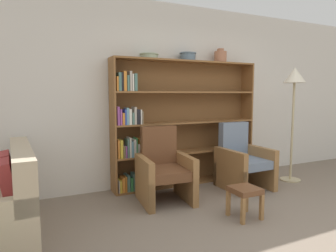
{
  "coord_description": "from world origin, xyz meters",
  "views": [
    {
      "loc": [
        -2.43,
        -1.84,
        1.39
      ],
      "look_at": [
        -0.66,
        1.88,
        0.95
      ],
      "focal_mm": 32.0,
      "sensor_mm": 36.0,
      "label": 1
    }
  ],
  "objects": [
    {
      "name": "ground_plane",
      "position": [
        0.0,
        0.0,
        0.0
      ],
      "size": [
        24.0,
        24.0,
        0.0
      ],
      "primitive_type": "plane",
      "color": "#7A6B5B"
    },
    {
      "name": "wall_back",
      "position": [
        0.0,
        2.37,
        1.38
      ],
      "size": [
        12.0,
        0.06,
        2.75
      ],
      "color": "silver",
      "rests_on": "ground"
    },
    {
      "name": "bookshelf",
      "position": [
        -0.4,
        2.21,
        0.91
      ],
      "size": [
        2.34,
        0.3,
        1.89
      ],
      "color": "brown",
      "rests_on": "ground"
    },
    {
      "name": "bowl_brass",
      "position": [
        -0.82,
        2.18,
        1.93
      ],
      "size": [
        0.28,
        0.28,
        0.07
      ],
      "color": "gray",
      "rests_on": "bookshelf"
    },
    {
      "name": "bowl_copper",
      "position": [
        -0.19,
        2.18,
        1.96
      ],
      "size": [
        0.26,
        0.26,
        0.12
      ],
      "color": "slate",
      "rests_on": "bookshelf"
    },
    {
      "name": "vase_tall",
      "position": [
        0.41,
        2.18,
        1.98
      ],
      "size": [
        0.2,
        0.2,
        0.22
      ],
      "color": "#A36647",
      "rests_on": "bookshelf"
    },
    {
      "name": "armchair_leather",
      "position": [
        -0.84,
        1.63,
        0.4
      ],
      "size": [
        0.71,
        0.74,
        0.96
      ],
      "rotation": [
        0.0,
        0.0,
        3.04
      ],
      "color": "olive",
      "rests_on": "ground"
    },
    {
      "name": "armchair_cushioned",
      "position": [
        0.45,
        1.63,
        0.4
      ],
      "size": [
        0.65,
        0.69,
        0.96
      ],
      "rotation": [
        0.0,
        0.0,
        3.16
      ],
      "color": "olive",
      "rests_on": "ground"
    },
    {
      "name": "floor_lamp",
      "position": [
        1.4,
        1.58,
        1.53
      ],
      "size": [
        0.34,
        0.34,
        1.8
      ],
      "color": "tan",
      "rests_on": "ground"
    },
    {
      "name": "footstool",
      "position": [
        -0.25,
        0.73,
        0.28
      ],
      "size": [
        0.3,
        0.3,
        0.35
      ],
      "color": "olive",
      "rests_on": "ground"
    }
  ]
}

